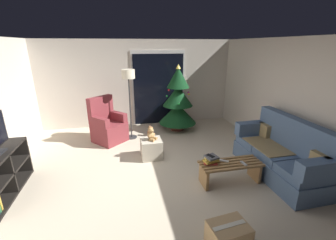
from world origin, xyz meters
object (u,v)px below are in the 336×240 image
coffee_table (230,169)px  teddy_bear_chestnut_by_tree (150,132)px  remote_white (224,161)px  cell_phone (210,156)px  armchair (108,126)px  christmas_tree (178,102)px  teddy_bear_honey (151,135)px  ottoman (151,149)px  cardboard_box_taped_mid_floor (228,236)px  floor_lamp (129,81)px  remote_silver (244,163)px  book_stack (211,160)px  couch (281,155)px

coffee_table → teddy_bear_chestnut_by_tree: 2.68m
remote_white → cell_phone: cell_phone is taller
coffee_table → armchair: bearing=132.9°
remote_white → christmas_tree: size_ratio=0.08×
cell_phone → teddy_bear_honey: (-0.86, 1.15, 0.01)m
ottoman → cardboard_box_taped_mid_floor: 2.53m
coffee_table → armchair: armchair is taller
christmas_tree → coffee_table: bearing=-84.7°
coffee_table → cardboard_box_taped_mid_floor: (-0.65, -1.24, -0.10)m
coffee_table → teddy_bear_chestnut_by_tree: bearing=114.1°
christmas_tree → floor_lamp: size_ratio=1.04×
coffee_table → cell_phone: (-0.36, 0.06, 0.27)m
teddy_bear_chestnut_by_tree → cardboard_box_taped_mid_floor: bearing=-83.2°
coffee_table → teddy_bear_chestnut_by_tree: (-1.09, 2.44, -0.14)m
coffee_table → teddy_bear_honey: bearing=135.3°
armchair → ottoman: armchair is taller
remote_silver → ottoman: ottoman is taller
remote_white → book_stack: 0.26m
couch → armchair: armchair is taller
remote_silver → cardboard_box_taped_mid_floor: size_ratio=0.31×
book_stack → coffee_table: bearing=-9.8°
cell_phone → ottoman: cell_phone is taller
cell_phone → teddy_bear_chestnut_by_tree: size_ratio=0.50×
cell_phone → christmas_tree: size_ratio=0.08×
couch → ottoman: size_ratio=4.42×
couch → christmas_tree: (-1.30, 2.69, 0.43)m
coffee_table → book_stack: book_stack is taller
couch → remote_silver: couch is taller
floor_lamp → cardboard_box_taped_mid_floor: bearing=-75.6°
cell_phone → floor_lamp: (-1.23, 2.36, 0.97)m
christmas_tree → teddy_bear_chestnut_by_tree: christmas_tree is taller
couch → coffee_table: couch is taller
armchair → christmas_tree: bearing=11.5°
christmas_tree → ottoman: 1.91m
remote_silver → christmas_tree: bearing=-86.7°
remote_white → christmas_tree: christmas_tree is taller
floor_lamp → cardboard_box_taped_mid_floor: 4.02m
teddy_bear_honey → book_stack: bearing=-52.9°
ottoman → cardboard_box_taped_mid_floor: (0.58, -2.47, -0.05)m
couch → book_stack: couch is taller
christmas_tree → teddy_bear_chestnut_by_tree: size_ratio=6.52×
christmas_tree → armchair: size_ratio=1.65×
teddy_bear_chestnut_by_tree → teddy_bear_honey: bearing=-96.4°
teddy_bear_chestnut_by_tree → cardboard_box_taped_mid_floor: cardboard_box_taped_mid_floor is taller
teddy_bear_honey → christmas_tree: bearing=57.4°
ottoman → teddy_bear_honey: (0.01, -0.01, 0.33)m
christmas_tree → ottoman: bearing=-122.9°
cell_phone → teddy_bear_chestnut_by_tree: 2.52m
couch → book_stack: (-1.40, 0.01, 0.06)m
coffee_table → cardboard_box_taped_mid_floor: bearing=-117.6°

